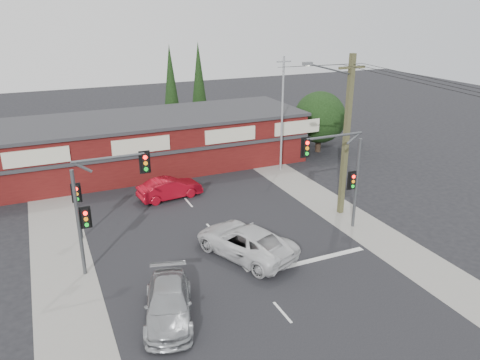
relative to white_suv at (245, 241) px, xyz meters
name	(u,v)px	position (x,y,z in m)	size (l,w,h in m)	color
ground	(239,261)	(-0.59, -0.50, -0.81)	(120.00, 120.00, 0.00)	black
road_strip	(206,223)	(-0.59, 4.50, -0.81)	(14.00, 70.00, 0.01)	black
verge_left	(60,250)	(-9.09, 4.50, -0.80)	(3.00, 70.00, 0.02)	gray
verge_right	(323,201)	(7.91, 4.50, -0.80)	(3.00, 70.00, 0.02)	gray
stop_line	(311,261)	(2.91, -2.00, -0.80)	(6.50, 0.35, 0.01)	silver
white_suv	(245,241)	(0.00, 0.00, 0.00)	(2.69, 5.84, 1.62)	silver
silver_suv	(168,304)	(-5.21, -3.60, -0.11)	(1.97, 4.84, 1.41)	#A4A7A9
red_sedan	(170,188)	(-1.50, 9.28, -0.08)	(1.54, 4.42, 1.46)	maroon
lane_dashes	(211,229)	(-0.59, 3.56, -0.80)	(0.12, 45.72, 0.01)	silver
shop_building	(143,142)	(-1.59, 16.48, 1.32)	(27.30, 8.40, 4.22)	#470E0E
tree_cluster	(319,119)	(14.10, 14.94, 2.08)	(5.90, 5.10, 5.50)	#2D2116
conifer_near	(171,85)	(2.91, 23.50, 4.67)	(1.80, 1.80, 9.25)	#2D2116
conifer_far	(199,80)	(6.41, 25.50, 4.67)	(1.80, 1.80, 9.25)	#2D2116
traffic_mast_left	(99,198)	(-7.02, 1.50, 3.12)	(3.77, 0.27, 5.97)	#47494C
traffic_mast_right	(342,167)	(6.27, 0.50, 3.13)	(3.96, 0.27, 5.97)	#47494C
pedestal_signal	(77,200)	(-7.79, 5.51, 1.59)	(0.55, 0.27, 3.38)	#47494C
utility_pole	(345,132)	(7.77, 2.49, 4.58)	(4.38, 0.59, 10.00)	brown
steel_pole	(282,113)	(8.41, 11.50, 3.89)	(1.20, 0.16, 9.00)	gray
power_lines	(421,84)	(7.88, -2.97, 8.23)	(2.01, 29.00, 1.22)	black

